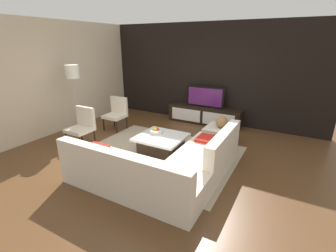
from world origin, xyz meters
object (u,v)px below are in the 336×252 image
object	(u,v)px
fruit_bowl	(156,131)
sectional_couch	(165,167)
decorative_ball	(222,122)
accent_chair_near	(82,124)
television	(205,97)
floor_lamp	(73,76)
coffee_table	(161,144)
accent_chair_far	(117,111)
ottoman	(221,136)
media_console	(204,115)

from	to	relation	value
fruit_bowl	sectional_couch	bearing A→B (deg)	-52.49
sectional_couch	decorative_ball	world-z (taller)	sectional_couch
accent_chair_near	fruit_bowl	size ratio (longest dim) A/B	3.11
television	decorative_ball	distance (m)	1.52
floor_lamp	fruit_bowl	world-z (taller)	floor_lamp
accent_chair_near	coffee_table	bearing A→B (deg)	13.78
floor_lamp	decorative_ball	distance (m)	3.73
coffee_table	accent_chair_near	bearing A→B (deg)	-165.33
television	sectional_couch	size ratio (longest dim) A/B	0.46
fruit_bowl	accent_chair_far	xyz separation A→B (m)	(-1.64, 0.62, 0.06)
accent_chair_near	ottoman	size ratio (longest dim) A/B	1.24
television	coffee_table	world-z (taller)	television
sectional_couch	accent_chair_far	xyz separation A→B (m)	(-2.45, 1.67, 0.22)
accent_chair_far	ottoman	bearing A→B (deg)	6.89
coffee_table	fruit_bowl	distance (m)	0.31
television	fruit_bowl	distance (m)	2.24
coffee_table	floor_lamp	size ratio (longest dim) A/B	0.56
media_console	ottoman	world-z (taller)	media_console
accent_chair_near	floor_lamp	size ratio (longest dim) A/B	0.50
media_console	television	world-z (taller)	television
floor_lamp	fruit_bowl	bearing A→B (deg)	3.79
ottoman	fruit_bowl	xyz separation A→B (m)	(-1.16, -0.98, 0.23)
sectional_couch	television	bearing A→B (deg)	99.13
accent_chair_near	fruit_bowl	xyz separation A→B (m)	(1.64, 0.58, -0.06)
media_console	floor_lamp	xyz separation A→B (m)	(-2.55, -2.34, 1.23)
media_console	floor_lamp	size ratio (longest dim) A/B	1.21
media_console	television	distance (m)	0.55
coffee_table	television	bearing A→B (deg)	87.51
media_console	sectional_couch	world-z (taller)	sectional_couch
television	accent_chair_near	distance (m)	3.39
media_console	coffee_table	xyz separation A→B (m)	(-0.10, -2.30, -0.05)
floor_lamp	ottoman	size ratio (longest dim) A/B	2.50
accent_chair_near	ottoman	distance (m)	3.21
sectional_couch	coffee_table	xyz separation A→B (m)	(-0.62, 0.94, -0.07)
media_console	accent_chair_far	bearing A→B (deg)	-140.77
fruit_bowl	floor_lamp	bearing A→B (deg)	-176.21
floor_lamp	accent_chair_near	bearing A→B (deg)	-34.10
decorative_ball	television	bearing A→B (deg)	125.70
ottoman	fruit_bowl	size ratio (longest dim) A/B	2.50
sectional_couch	decorative_ball	xyz separation A→B (m)	(0.35, 2.02, 0.26)
media_console	decorative_ball	bearing A→B (deg)	-54.29
coffee_table	floor_lamp	xyz separation A→B (m)	(-2.45, -0.05, 1.28)
coffee_table	ottoman	xyz separation A→B (m)	(0.97, 1.08, -0.00)
accent_chair_near	accent_chair_far	size ratio (longest dim) A/B	1.00
media_console	sectional_couch	xyz separation A→B (m)	(0.52, -3.24, 0.02)
coffee_table	decorative_ball	xyz separation A→B (m)	(0.97, 1.08, 0.34)
media_console	ottoman	bearing A→B (deg)	-54.29
television	decorative_ball	world-z (taller)	television
accent_chair_near	accent_chair_far	bearing A→B (deg)	89.39
accent_chair_near	ottoman	xyz separation A→B (m)	(2.79, 1.56, -0.29)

